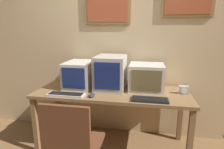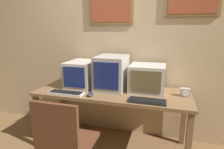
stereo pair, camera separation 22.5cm
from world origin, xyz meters
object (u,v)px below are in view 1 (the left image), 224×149
at_px(keyboard_main, 66,94).
at_px(mouse_near_keyboard, 92,95).
at_px(desk_clock, 184,90).
at_px(monitor_right, 146,77).
at_px(keyboard_side, 150,99).
at_px(monitor_left, 80,74).
at_px(monitor_center, 111,73).

height_order(keyboard_main, mouse_near_keyboard, mouse_near_keyboard).
bearing_deg(keyboard_main, mouse_near_keyboard, 3.06).
distance_m(mouse_near_keyboard, desk_clock, 1.07).
height_order(monitor_right, keyboard_side, monitor_right).
distance_m(keyboard_main, desk_clock, 1.37).
relative_size(keyboard_main, keyboard_side, 1.10).
relative_size(monitor_right, mouse_near_keyboard, 3.82).
bearing_deg(keyboard_main, monitor_right, 22.95).
distance_m(monitor_right, keyboard_main, 0.99).
relative_size(keyboard_main, mouse_near_keyboard, 3.92).
bearing_deg(keyboard_main, monitor_left, 82.42).
relative_size(monitor_left, monitor_right, 1.13).
relative_size(monitor_right, keyboard_side, 1.07).
bearing_deg(keyboard_side, monitor_left, 158.89).
bearing_deg(desk_clock, monitor_center, 176.83).
bearing_deg(monitor_right, desk_clock, -10.32).
distance_m(monitor_left, monitor_right, 0.85).
relative_size(monitor_center, mouse_near_keyboard, 4.22).
distance_m(monitor_left, desk_clock, 1.30).
bearing_deg(monitor_center, keyboard_main, -142.46).
height_order(mouse_near_keyboard, desk_clock, desk_clock).
xyz_separation_m(monitor_right, mouse_near_keyboard, (-0.60, -0.37, -0.14)).
xyz_separation_m(keyboard_side, desk_clock, (0.39, 0.29, 0.04)).
bearing_deg(monitor_right, monitor_center, -176.06).
distance_m(monitor_center, keyboard_side, 0.63).
xyz_separation_m(monitor_right, keyboard_main, (-0.90, -0.38, -0.15)).
bearing_deg(mouse_near_keyboard, monitor_right, 31.43).
bearing_deg(keyboard_main, keyboard_side, 0.76).
bearing_deg(mouse_near_keyboard, monitor_left, 126.69).
relative_size(monitor_left, mouse_near_keyboard, 4.29).
xyz_separation_m(monitor_left, keyboard_main, (-0.05, -0.36, -0.15)).
relative_size(monitor_left, keyboard_main, 1.09).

